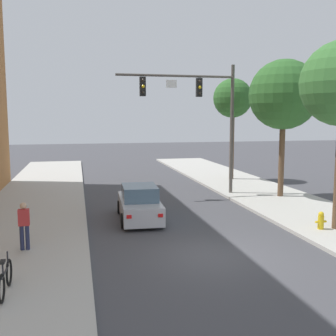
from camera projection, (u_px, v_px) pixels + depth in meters
name	position (u px, v px, depth m)	size (l,w,h in m)	color
ground_plane	(211.00, 255.00, 13.54)	(120.00, 120.00, 0.00)	#424247
sidewalk_left	(6.00, 269.00, 12.11)	(5.00, 60.00, 0.15)	#B2AFA8
traffic_signal_mast	(200.00, 105.00, 23.00)	(6.89, 0.38, 7.50)	#514C47
car_lead_silver	(139.00, 204.00, 18.17)	(1.98, 4.31, 1.60)	#B7B7BC
pedestrian_sidewalk_left_walker	(24.00, 224.00, 13.56)	(0.36, 0.22, 1.64)	#232847
bicycle_leaning	(5.00, 279.00, 10.21)	(0.12, 1.77, 0.98)	black
fire_hydrant	(321.00, 220.00, 16.16)	(0.48, 0.24, 0.72)	gold
street_tree_second	(284.00, 95.00, 22.33)	(3.89, 3.89, 7.69)	brown
street_tree_third	(233.00, 99.00, 28.76)	(2.80, 2.80, 7.26)	brown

